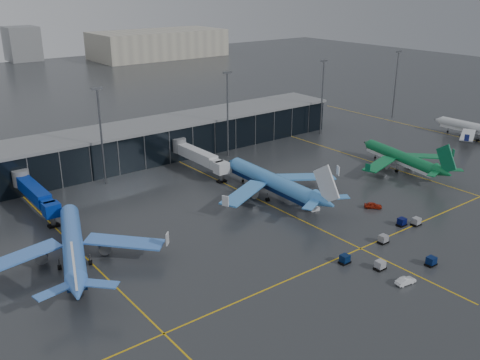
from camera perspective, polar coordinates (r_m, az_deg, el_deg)
ground at (r=112.91m, az=3.59°, el=-5.94°), size 600.00×600.00×0.00m
terminal_pier at (r=159.55m, az=-11.16°, el=3.81°), size 142.00×17.00×10.70m
jet_bridges at (r=131.10m, az=-20.98°, el=-1.30°), size 94.00×27.50×7.20m
flood_masts at (r=149.37m, az=-7.56°, el=6.22°), size 203.00×0.50×25.50m
distant_hangars at (r=367.34m, az=-19.29°, el=12.92°), size 260.00×71.00×22.00m
taxi_lines at (r=126.13m, az=3.86°, el=-3.00°), size 220.00×120.00×0.02m
airliner_arkefly at (r=104.72m, az=-17.56°, el=-5.36°), size 46.74×49.82×12.45m
airliner_klm_near at (r=130.61m, az=3.43°, el=0.85°), size 37.84×42.69×12.71m
airliner_aer_lingus at (r=156.67m, az=16.81°, el=3.05°), size 38.56×41.95×11.09m
airliner_ba at (r=196.64m, az=24.09°, el=5.58°), size 32.31×36.63×11.09m
baggage_carts at (r=112.04m, az=16.06°, el=-6.55°), size 27.30×15.65×1.70m
mobile_airstair at (r=126.22m, az=7.73°, el=-2.75°), size 2.91×3.64×3.45m
service_van_red at (r=129.35m, az=14.01°, el=-2.65°), size 4.05×4.05×1.39m
service_van_white at (r=99.99m, az=17.25°, el=-10.23°), size 4.12×1.88×1.31m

